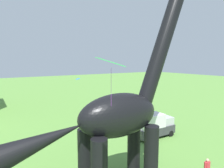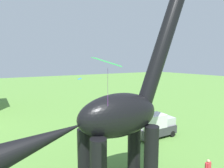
{
  "view_description": "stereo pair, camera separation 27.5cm",
  "coord_description": "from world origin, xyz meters",
  "views": [
    {
      "loc": [
        -7.24,
        -7.03,
        10.19
      ],
      "look_at": [
        1.28,
        6.17,
        8.28
      ],
      "focal_mm": 31.72,
      "sensor_mm": 36.0,
      "label": 1
    },
    {
      "loc": [
        -7.01,
        -7.18,
        10.19
      ],
      "look_at": [
        1.28,
        6.17,
        8.28
      ],
      "focal_mm": 31.72,
      "sensor_mm": 36.0,
      "label": 2
    }
  ],
  "objects": [
    {
      "name": "parked_box_truck",
      "position": [
        11.11,
        11.18,
        1.65
      ],
      "size": [
        5.69,
        2.39,
        3.2
      ],
      "rotation": [
        0.0,
        0.0,
        -0.04
      ],
      "color": "#38383D",
      "rests_on": "ground_plane"
    },
    {
      "name": "kite_high_right",
      "position": [
        5.27,
        22.5,
        7.2
      ],
      "size": [
        0.71,
        0.9,
        0.2
      ],
      "color": "#287AE5"
    },
    {
      "name": "dinosaur_sculpture",
      "position": [
        1.16,
        5.08,
        6.0
      ],
      "size": [
        15.88,
        3.36,
        16.6
      ],
      "rotation": [
        0.0,
        0.0,
        0.32
      ],
      "color": "black",
      "rests_on": "ground_plane"
    },
    {
      "name": "person_vendor_side",
      "position": [
        8.39,
        2.02,
        1.07
      ],
      "size": [
        0.66,
        0.29,
        1.77
      ],
      "rotation": [
        0.0,
        0.0,
        4.02
      ],
      "color": "#2D3347",
      "rests_on": "ground_plane"
    },
    {
      "name": "kite_trailing",
      "position": [
        -2.98,
        -0.37,
        10.1
      ],
      "size": [
        1.81,
        1.93,
        1.98
      ],
      "color": "green"
    }
  ]
}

